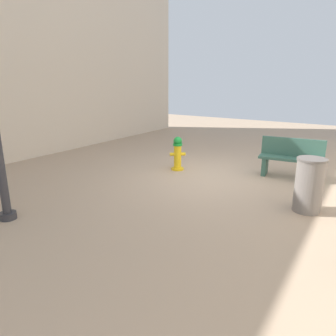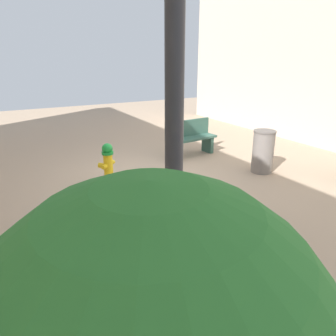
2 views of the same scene
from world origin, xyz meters
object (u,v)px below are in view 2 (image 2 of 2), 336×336
(trash_bin, at_px, (263,151))
(street_lamp, at_px, (174,100))
(fire_hydrant, at_px, (108,164))
(bench_near, at_px, (190,138))

(trash_bin, bearing_deg, street_lamp, 37.09)
(fire_hydrant, height_order, bench_near, bench_near)
(street_lamp, height_order, trash_bin, street_lamp)
(fire_hydrant, distance_m, street_lamp, 4.67)
(fire_hydrant, bearing_deg, street_lamp, 78.91)
(street_lamp, bearing_deg, fire_hydrant, -101.09)
(bench_near, relative_size, trash_bin, 1.52)
(fire_hydrant, xyz_separation_m, street_lamp, (0.83, 4.21, 1.85))
(fire_hydrant, xyz_separation_m, trash_bin, (-3.39, 1.03, 0.05))
(street_lamp, relative_size, trash_bin, 3.72)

